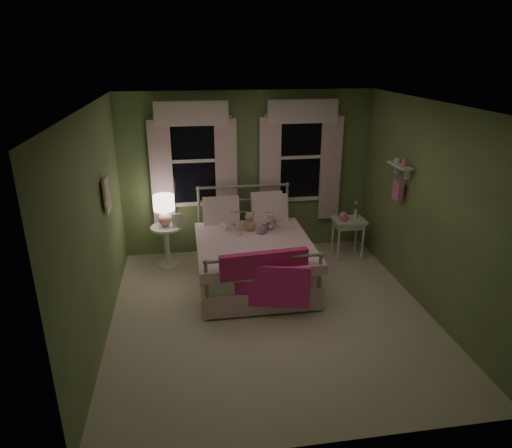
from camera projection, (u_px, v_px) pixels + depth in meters
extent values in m
plane|color=beige|center=(271.00, 314.00, 5.84)|extent=(4.20, 4.20, 0.00)
plane|color=white|center=(274.00, 105.00, 4.91)|extent=(4.20, 4.20, 0.00)
plane|color=#7E9C5D|center=(248.00, 174.00, 7.31)|extent=(4.00, 0.00, 4.00)
plane|color=#7E9C5D|center=(324.00, 313.00, 3.44)|extent=(4.00, 0.00, 4.00)
plane|color=#7E9C5D|center=(96.00, 228.00, 5.08)|extent=(0.00, 4.20, 4.20)
plane|color=#7E9C5D|center=(430.00, 210.00, 5.66)|extent=(0.00, 4.20, 4.20)
cube|color=white|center=(253.00, 254.00, 6.55)|extent=(1.44, 1.94, 0.26)
cube|color=white|center=(253.00, 269.00, 6.63)|extent=(1.54, 2.02, 0.30)
cube|color=white|center=(254.00, 247.00, 6.35)|extent=(1.58, 1.75, 0.14)
cylinder|color=#9EB793|center=(205.00, 265.00, 6.49)|extent=(0.04, 1.90, 0.04)
cylinder|color=#9EB793|center=(299.00, 258.00, 6.69)|extent=(0.04, 1.90, 0.04)
cylinder|color=#9EB793|center=(200.00, 223.00, 7.29)|extent=(0.04, 0.04, 1.15)
cylinder|color=#9EB793|center=(286.00, 218.00, 7.49)|extent=(0.04, 0.04, 1.15)
sphere|color=#9EB793|center=(198.00, 188.00, 7.08)|extent=(0.07, 0.07, 0.07)
sphere|color=#9EB793|center=(287.00, 184.00, 7.29)|extent=(0.07, 0.07, 0.07)
cylinder|color=#9EB793|center=(243.00, 186.00, 7.18)|extent=(1.42, 0.04, 0.04)
cylinder|color=#9EB793|center=(243.00, 200.00, 7.26)|extent=(1.38, 0.03, 0.03)
cylinder|color=#9EB793|center=(207.00, 292.00, 5.56)|extent=(0.04, 0.04, 0.80)
cylinder|color=#9EB793|center=(319.00, 283.00, 5.76)|extent=(0.04, 0.04, 0.80)
sphere|color=#9EB793|center=(206.00, 262.00, 5.41)|extent=(0.07, 0.07, 0.07)
sphere|color=#9EB793|center=(321.00, 254.00, 5.62)|extent=(0.07, 0.07, 0.07)
cylinder|color=#9EB793|center=(264.00, 258.00, 5.52)|extent=(1.42, 0.04, 0.04)
cube|color=white|center=(221.00, 214.00, 7.00)|extent=(0.55, 0.32, 0.57)
cube|color=white|center=(270.00, 212.00, 7.11)|extent=(0.55, 0.32, 0.57)
cube|color=white|center=(267.00, 207.00, 7.08)|extent=(0.48, 0.30, 0.51)
cube|color=#D12971|center=(264.00, 264.00, 5.55)|extent=(1.10, 0.20, 0.32)
cube|color=#FF31A8|center=(265.00, 287.00, 5.58)|extent=(1.08, 0.30, 0.55)
imported|color=#F7D1DD|center=(229.00, 210.00, 6.73)|extent=(0.32, 0.26, 0.77)
imported|color=#F7D1DD|center=(266.00, 207.00, 6.81)|extent=(0.47, 0.43, 0.79)
imported|color=beige|center=(231.00, 215.00, 6.50)|extent=(0.22, 0.16, 0.26)
imported|color=beige|center=(270.00, 215.00, 6.59)|extent=(0.22, 0.15, 0.26)
sphere|color=tan|center=(249.00, 225.00, 6.71)|extent=(0.18, 0.18, 0.18)
sphere|color=tan|center=(250.00, 217.00, 6.64)|extent=(0.13, 0.13, 0.13)
sphere|color=tan|center=(247.00, 213.00, 6.61)|extent=(0.05, 0.05, 0.05)
sphere|color=tan|center=(253.00, 213.00, 6.63)|extent=(0.05, 0.05, 0.05)
sphere|color=tan|center=(244.00, 225.00, 6.66)|extent=(0.07, 0.07, 0.07)
sphere|color=tan|center=(255.00, 224.00, 6.68)|extent=(0.07, 0.07, 0.07)
sphere|color=#8C6B51|center=(250.00, 218.00, 6.59)|extent=(0.05, 0.05, 0.05)
cylinder|color=white|center=(166.00, 228.00, 6.94)|extent=(0.46, 0.46, 0.04)
cylinder|color=white|center=(167.00, 246.00, 7.05)|extent=(0.08, 0.08, 0.60)
cylinder|color=white|center=(168.00, 264.00, 7.15)|extent=(0.34, 0.34, 0.03)
sphere|color=tan|center=(165.00, 219.00, 6.89)|extent=(0.21, 0.21, 0.21)
cylinder|color=pink|center=(164.00, 212.00, 6.84)|extent=(0.03, 0.03, 0.13)
cylinder|color=#FFEAC6|center=(164.00, 203.00, 6.79)|extent=(0.31, 0.31, 0.23)
imported|color=beige|center=(172.00, 227.00, 6.87)|extent=(0.19, 0.24, 0.02)
cube|color=white|center=(349.00, 220.00, 7.24)|extent=(0.50, 0.40, 0.04)
cube|color=white|center=(349.00, 224.00, 7.26)|extent=(0.44, 0.34, 0.08)
cylinder|color=white|center=(339.00, 243.00, 7.19)|extent=(0.04, 0.04, 0.60)
cylinder|color=white|center=(363.00, 242.00, 7.24)|extent=(0.04, 0.04, 0.60)
cylinder|color=white|center=(333.00, 236.00, 7.46)|extent=(0.04, 0.04, 0.60)
cylinder|color=white|center=(356.00, 235.00, 7.52)|extent=(0.04, 0.04, 0.60)
sphere|color=pink|center=(343.00, 216.00, 7.20)|extent=(0.14, 0.14, 0.14)
cube|color=pink|center=(345.00, 219.00, 7.12)|extent=(0.11, 0.06, 0.04)
cylinder|color=white|center=(355.00, 213.00, 7.27)|extent=(0.05, 0.05, 0.14)
cylinder|color=#4C7F3F|center=(356.00, 207.00, 7.23)|extent=(0.01, 0.01, 0.12)
sphere|color=pink|center=(356.00, 203.00, 7.21)|extent=(0.06, 0.06, 0.06)
cube|color=black|center=(194.00, 161.00, 7.09)|extent=(0.76, 0.02, 1.35)
cube|color=white|center=(191.00, 115.00, 6.82)|extent=(0.84, 0.05, 0.06)
cube|color=white|center=(196.00, 204.00, 7.32)|extent=(0.84, 0.05, 0.06)
cube|color=white|center=(167.00, 162.00, 7.01)|extent=(0.06, 0.05, 1.40)
cube|color=white|center=(219.00, 160.00, 7.13)|extent=(0.06, 0.05, 1.40)
cube|color=white|center=(194.00, 161.00, 7.07)|extent=(0.76, 0.04, 0.05)
cube|color=silver|center=(162.00, 176.00, 7.03)|extent=(0.34, 0.06, 1.70)
cube|color=white|center=(226.00, 173.00, 7.17)|extent=(0.34, 0.06, 1.70)
cube|color=white|center=(191.00, 114.00, 6.75)|extent=(1.10, 0.08, 0.36)
cylinder|color=white|center=(191.00, 117.00, 6.81)|extent=(1.20, 0.03, 0.03)
cube|color=black|center=(300.00, 157.00, 7.33)|extent=(0.76, 0.02, 1.35)
cube|color=white|center=(302.00, 113.00, 7.06)|extent=(0.84, 0.05, 0.06)
cube|color=white|center=(299.00, 199.00, 7.56)|extent=(0.84, 0.05, 0.06)
cube|color=white|center=(276.00, 158.00, 7.26)|extent=(0.06, 0.05, 1.40)
cube|color=white|center=(324.00, 156.00, 7.37)|extent=(0.06, 0.05, 1.40)
cube|color=white|center=(300.00, 157.00, 7.31)|extent=(0.76, 0.04, 0.05)
cube|color=white|center=(270.00, 171.00, 7.27)|extent=(0.34, 0.06, 1.70)
cube|color=silver|center=(330.00, 169.00, 7.42)|extent=(0.34, 0.06, 1.70)
cube|color=white|center=(303.00, 111.00, 6.99)|extent=(1.10, 0.08, 0.36)
cylinder|color=white|center=(302.00, 115.00, 7.05)|extent=(1.20, 0.03, 0.03)
cube|color=white|center=(400.00, 166.00, 6.15)|extent=(0.15, 0.50, 0.03)
cube|color=white|center=(407.00, 174.00, 6.05)|extent=(0.06, 0.03, 0.14)
cube|color=white|center=(397.00, 169.00, 6.32)|extent=(0.06, 0.03, 0.14)
cylinder|color=pink|center=(404.00, 162.00, 6.03)|extent=(0.06, 0.06, 0.10)
sphere|color=white|center=(397.00, 160.00, 6.23)|extent=(0.08, 0.08, 0.08)
cube|color=pink|center=(398.00, 190.00, 6.28)|extent=(0.08, 0.18, 0.26)
cube|color=beige|center=(107.00, 195.00, 5.57)|extent=(0.03, 0.32, 0.42)
cube|color=silver|center=(108.00, 195.00, 5.58)|extent=(0.01, 0.25, 0.34)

